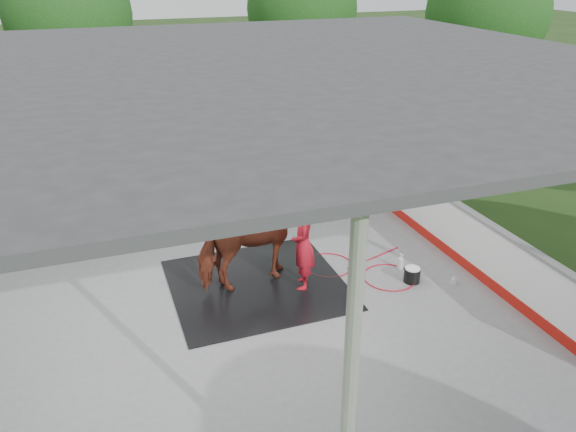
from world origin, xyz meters
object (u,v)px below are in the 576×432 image
object	(u,v)px
handler	(303,244)
wash_bucket	(412,275)
horse	(256,242)
dasher_board	(454,231)

from	to	relation	value
handler	wash_bucket	distance (m)	2.14
handler	wash_bucket	bearing A→B (deg)	94.79
horse	handler	size ratio (longest dim) A/B	1.19
dasher_board	wash_bucket	xyz separation A→B (m)	(-1.28, -0.60, -0.40)
horse	wash_bucket	bearing A→B (deg)	-118.79
dasher_board	handler	size ratio (longest dim) A/B	4.64
dasher_board	handler	world-z (taller)	handler
dasher_board	wash_bucket	size ratio (longest dim) A/B	26.43
dasher_board	horse	bearing A→B (deg)	176.27
dasher_board	horse	distance (m)	4.02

